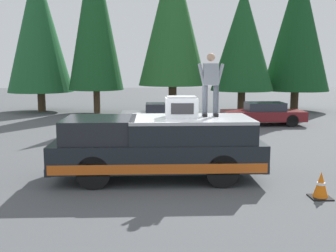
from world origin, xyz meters
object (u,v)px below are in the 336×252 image
at_px(traffic_cone, 321,186).
at_px(pickup_truck, 158,147).
at_px(compressor_unit, 181,107).
at_px(parked_car_white, 163,115).
at_px(parked_car_maroon, 263,114).
at_px(person_on_truck_bed, 211,83).

bearing_deg(traffic_cone, pickup_truck, 63.93).
xyz_separation_m(compressor_unit, parked_car_white, (9.26, 0.18, -1.35)).
bearing_deg(pickup_truck, parked_car_maroon, -30.03).
distance_m(person_on_truck_bed, parked_car_maroon, 10.45).
xyz_separation_m(pickup_truck, traffic_cone, (-1.81, -3.69, -0.58)).
relative_size(person_on_truck_bed, parked_car_maroon, 0.41).
distance_m(compressor_unit, parked_car_white, 9.36).
bearing_deg(compressor_unit, traffic_cone, -121.60).
relative_size(parked_car_maroon, traffic_cone, 6.61).
relative_size(pickup_truck, parked_car_maroon, 1.35).
distance_m(compressor_unit, parked_car_maroon, 10.84).
distance_m(parked_car_white, traffic_cone, 11.61).
relative_size(compressor_unit, parked_car_white, 0.20).
relative_size(person_on_truck_bed, traffic_cone, 2.73).
xyz_separation_m(compressor_unit, traffic_cone, (-1.88, -3.06, -1.64)).
bearing_deg(compressor_unit, pickup_truck, 96.90).
bearing_deg(pickup_truck, compressor_unit, -83.10).
bearing_deg(traffic_cone, person_on_truck_bed, 47.90).
bearing_deg(parked_car_white, person_on_truck_bed, -173.88).
xyz_separation_m(pickup_truck, parked_car_maroon, (9.63, -5.57, -0.29)).
distance_m(parked_car_maroon, traffic_cone, 11.59).
distance_m(parked_car_maroon, parked_car_white, 5.12).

